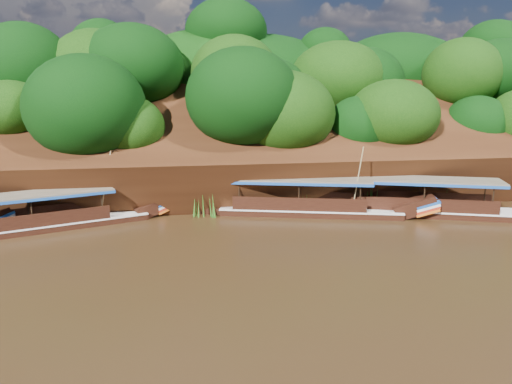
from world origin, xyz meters
TOP-DOWN VIEW (x-y plane):
  - ground at (0.00, 0.00)m, footprint 160.00×160.00m
  - riverbank at (-0.01, 22.73)m, footprint 120.00×30.06m
  - boat_0 at (11.08, 6.62)m, footprint 15.50×7.36m
  - boat_1 at (2.69, 8.35)m, footprint 14.85×6.00m
  - boat_2 at (-14.71, 7.94)m, footprint 14.69×7.13m
  - reeds at (-2.65, 9.40)m, footprint 49.60×2.55m

SIDE VIEW (x-z plane):
  - ground at x=0.00m, z-range 0.00..0.00m
  - boat_2 at x=-14.71m, z-range -2.03..3.10m
  - boat_0 at x=11.08m, z-range -2.27..3.42m
  - boat_1 at x=2.69m, z-range -2.12..3.28m
  - reeds at x=-2.65m, z-range -0.16..1.89m
  - riverbank at x=-0.01m, z-range -7.81..11.59m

